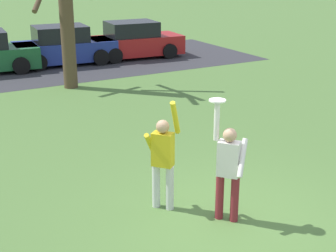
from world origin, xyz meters
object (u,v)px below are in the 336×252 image
parked_car_red (134,41)px  bare_tree_tall (67,6)px  parked_car_blue (64,47)px  frisbee_disc (217,100)px  person_defender (163,157)px  person_catcher (228,167)px

parked_car_red → bare_tree_tall: 5.97m
parked_car_blue → bare_tree_tall: 4.49m
parked_car_blue → bare_tree_tall: bare_tree_tall is taller
frisbee_disc → bare_tree_tall: 9.88m
person_defender → frisbee_disc: frisbee_disc is taller
person_catcher → parked_car_red: (4.88, 13.74, -0.25)m
person_catcher → person_defender: size_ratio=1.02×
person_defender → frisbee_disc: 1.45m
person_catcher → parked_car_red: 14.58m
frisbee_disc → parked_car_blue: bearing=82.3°
person_catcher → frisbee_disc: 1.13m
person_defender → bare_tree_tall: size_ratio=0.34×
person_defender → parked_car_blue: 13.22m
parked_car_blue → frisbee_disc: bearing=-93.0°
person_catcher → parked_car_blue: size_ratio=0.49×
frisbee_disc → bare_tree_tall: bearing=85.2°
frisbee_disc → parked_car_red: frisbee_disc is taller
frisbee_disc → bare_tree_tall: size_ratio=0.05×
parked_car_blue → parked_car_red: bearing=2.0°
person_catcher → person_defender: 1.16m
parked_car_blue → bare_tree_tall: size_ratio=0.70×
person_catcher → bare_tree_tall: size_ratio=0.35×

